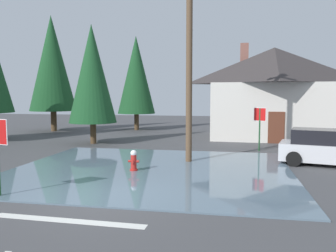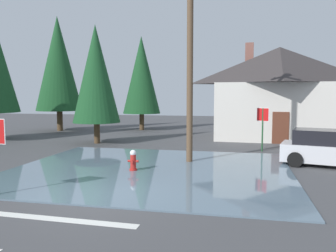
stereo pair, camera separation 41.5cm
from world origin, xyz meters
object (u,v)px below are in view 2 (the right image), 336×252
(pine_tree_tall_left, at_px, (58,64))
(pine_tree_short_left, at_px, (96,74))
(house, at_px, (279,91))
(pine_tree_far_center, at_px, (141,75))
(fire_hydrant, at_px, (133,161))
(parked_car, at_px, (329,149))
(stop_sign_far, at_px, (263,120))
(utility_pole, at_px, (190,48))

(pine_tree_tall_left, xyz_separation_m, pine_tree_short_left, (6.20, -6.44, -1.29))
(house, height_order, pine_tree_far_center, pine_tree_far_center)
(fire_hydrant, bearing_deg, parked_car, 19.38)
(house, height_order, pine_tree_short_left, pine_tree_short_left)
(house, relative_size, parked_car, 2.14)
(pine_tree_tall_left, height_order, pine_tree_short_left, pine_tree_tall_left)
(house, bearing_deg, parked_car, -82.96)
(pine_tree_tall_left, distance_m, pine_tree_far_center, 7.01)
(stop_sign_far, distance_m, house, 6.58)
(pine_tree_short_left, bearing_deg, utility_pole, -36.44)
(house, bearing_deg, pine_tree_far_center, 162.83)
(pine_tree_short_left, bearing_deg, pine_tree_tall_left, 133.91)
(utility_pole, bearing_deg, stop_sign_far, 48.29)
(pine_tree_tall_left, bearing_deg, utility_pole, -41.47)
(fire_hydrant, xyz_separation_m, pine_tree_tall_left, (-10.90, 13.64, 5.20))
(stop_sign_far, height_order, pine_tree_short_left, pine_tree_short_left)
(utility_pole, distance_m, pine_tree_far_center, 14.80)
(pine_tree_far_center, bearing_deg, pine_tree_tall_left, -162.39)
(parked_car, distance_m, pine_tree_tall_left, 22.26)
(parked_car, bearing_deg, utility_pole, -175.52)
(pine_tree_short_left, height_order, pine_tree_far_center, pine_tree_far_center)
(stop_sign_far, bearing_deg, utility_pole, -131.71)
(parked_car, xyz_separation_m, pine_tree_short_left, (-12.60, 4.42, 3.59))
(utility_pole, bearing_deg, pine_tree_tall_left, 138.53)
(pine_tree_far_center, bearing_deg, stop_sign_far, -45.07)
(fire_hydrant, distance_m, pine_tree_far_center, 16.88)
(parked_car, bearing_deg, pine_tree_short_left, 160.66)
(parked_car, height_order, pine_tree_far_center, pine_tree_far_center)
(stop_sign_far, xyz_separation_m, house, (1.39, 6.22, 1.62))
(stop_sign_far, bearing_deg, fire_hydrant, -131.00)
(fire_hydrant, relative_size, pine_tree_short_left, 0.12)
(pine_tree_far_center, bearing_deg, fire_hydrant, -74.83)
(pine_tree_short_left, distance_m, pine_tree_far_center, 8.57)
(stop_sign_far, xyz_separation_m, pine_tree_tall_left, (-16.23, 7.52, 3.95))
(pine_tree_short_left, bearing_deg, pine_tree_far_center, 87.14)
(pine_tree_short_left, bearing_deg, stop_sign_far, -6.11)
(utility_pole, relative_size, parked_car, 2.28)
(stop_sign_far, bearing_deg, pine_tree_tall_left, 155.14)
(pine_tree_short_left, relative_size, pine_tree_far_center, 0.92)
(fire_hydrant, bearing_deg, pine_tree_far_center, 105.17)
(utility_pole, relative_size, pine_tree_tall_left, 1.03)
(pine_tree_tall_left, height_order, pine_tree_far_center, pine_tree_tall_left)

